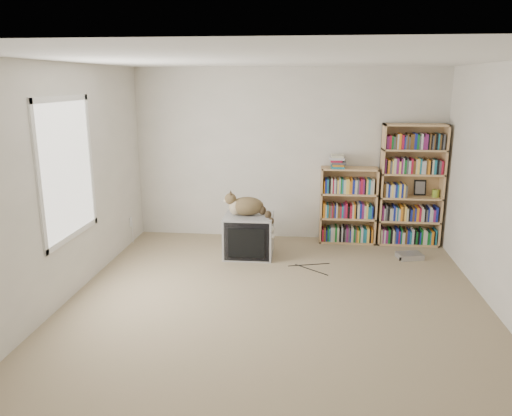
# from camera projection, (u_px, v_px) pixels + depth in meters

# --- Properties ---
(floor) EXTENTS (4.50, 5.00, 0.01)m
(floor) POSITION_uv_depth(u_px,v_px,m) (275.00, 308.00, 5.21)
(floor) COLOR #9C8C6A
(floor) RESTS_ON ground
(wall_back) EXTENTS (4.50, 0.02, 2.50)m
(wall_back) POSITION_uv_depth(u_px,v_px,m) (288.00, 155.00, 7.31)
(wall_back) COLOR beige
(wall_back) RESTS_ON floor
(wall_front) EXTENTS (4.50, 0.02, 2.50)m
(wall_front) POSITION_uv_depth(u_px,v_px,m) (244.00, 299.00, 2.49)
(wall_front) COLOR beige
(wall_front) RESTS_ON floor
(wall_left) EXTENTS (0.02, 5.00, 2.50)m
(wall_left) POSITION_uv_depth(u_px,v_px,m) (58.00, 187.00, 5.13)
(wall_left) COLOR beige
(wall_left) RESTS_ON floor
(ceiling) EXTENTS (4.50, 5.00, 0.02)m
(ceiling) POSITION_uv_depth(u_px,v_px,m) (278.00, 59.00, 4.59)
(ceiling) COLOR white
(ceiling) RESTS_ON wall_back
(window) EXTENTS (0.02, 1.22, 1.52)m
(window) POSITION_uv_depth(u_px,v_px,m) (67.00, 169.00, 5.28)
(window) COLOR white
(window) RESTS_ON wall_left
(crt_tv) EXTENTS (0.65, 0.60, 0.56)m
(crt_tv) POSITION_uv_depth(u_px,v_px,m) (249.00, 235.00, 6.74)
(crt_tv) COLOR #9D9DA0
(crt_tv) RESTS_ON floor
(cat) EXTENTS (0.71, 0.49, 0.54)m
(cat) POSITION_uv_depth(u_px,v_px,m) (250.00, 209.00, 6.62)
(cat) COLOR #342415
(cat) RESTS_ON crt_tv
(bookcase_tall) EXTENTS (0.87, 0.30, 1.73)m
(bookcase_tall) POSITION_uv_depth(u_px,v_px,m) (411.00, 188.00, 7.10)
(bookcase_tall) COLOR tan
(bookcase_tall) RESTS_ON floor
(bookcase_short) EXTENTS (0.80, 0.30, 1.11)m
(bookcase_short) POSITION_uv_depth(u_px,v_px,m) (348.00, 208.00, 7.27)
(bookcase_short) COLOR tan
(bookcase_short) RESTS_ON floor
(book_stack) EXTENTS (0.22, 0.29, 0.19)m
(book_stack) POSITION_uv_depth(u_px,v_px,m) (337.00, 161.00, 7.06)
(book_stack) COLOR #A81633
(book_stack) RESTS_ON bookcase_short
(green_mug) EXTENTS (0.10, 0.10, 0.11)m
(green_mug) POSITION_uv_depth(u_px,v_px,m) (435.00, 193.00, 7.06)
(green_mug) COLOR olive
(green_mug) RESTS_ON bookcase_tall
(framed_print) EXTENTS (0.17, 0.05, 0.22)m
(framed_print) POSITION_uv_depth(u_px,v_px,m) (420.00, 188.00, 7.16)
(framed_print) COLOR black
(framed_print) RESTS_ON bookcase_tall
(dvd_player) EXTENTS (0.36, 0.30, 0.07)m
(dvd_player) POSITION_uv_depth(u_px,v_px,m) (410.00, 256.00, 6.66)
(dvd_player) COLOR #B1B1B6
(dvd_player) RESTS_ON floor
(wall_outlet) EXTENTS (0.01, 0.08, 0.13)m
(wall_outlet) POSITION_uv_depth(u_px,v_px,m) (131.00, 222.00, 7.24)
(wall_outlet) COLOR silver
(wall_outlet) RESTS_ON wall_left
(floor_cables) EXTENTS (1.20, 0.70, 0.01)m
(floor_cables) POSITION_uv_depth(u_px,v_px,m) (281.00, 261.00, 6.57)
(floor_cables) COLOR black
(floor_cables) RESTS_ON floor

